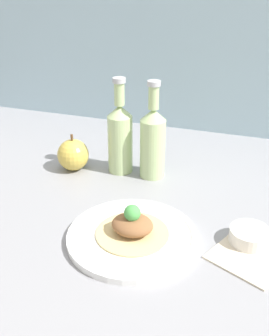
{
  "coord_description": "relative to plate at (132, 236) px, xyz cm",
  "views": [
    {
      "loc": [
        18.47,
        -74.4,
        50.35
      ],
      "look_at": [
        -7.43,
        1.56,
        9.04
      ],
      "focal_mm": 42.0,
      "sensor_mm": 36.0,
      "label": 1
    }
  ],
  "objects": [
    {
      "name": "plated_food",
      "position": [
        0.0,
        -0.0,
        2.56
      ],
      "size": [
        15.12,
        15.12,
        6.82
      ],
      "color": "#D6BC7F",
      "rests_on": "plate"
    },
    {
      "name": "dipping_bowl",
      "position": [
        22.88,
        6.53,
        0.76
      ],
      "size": [
        8.25,
        8.25,
        3.31
      ],
      "color": "silver",
      "rests_on": "ground_plane"
    },
    {
      "name": "plate",
      "position": [
        0.0,
        0.0,
        0.0
      ],
      "size": [
        27.01,
        27.01,
        1.7
      ],
      "color": "white",
      "rests_on": "ground_plane"
    },
    {
      "name": "ground_plane",
      "position": [
        3.09,
        12.56,
        -2.9
      ],
      "size": [
        180.0,
        110.0,
        4.0
      ],
      "primitive_type": "cube",
      "color": "gray"
    },
    {
      "name": "wall_backsplash",
      "position": [
        3.09,
        66.06,
        39.1
      ],
      "size": [
        180.0,
        3.0,
        80.0
      ],
      "color": "#9EBCCC",
      "rests_on": "ground_plane"
    },
    {
      "name": "napkin",
      "position": [
        23.13,
        1.7,
        -0.5
      ],
      "size": [
        16.84,
        16.46,
        0.8
      ],
      "color": "beige",
      "rests_on": "ground_plane"
    },
    {
      "name": "cider_bottle_right",
      "position": [
        -4.18,
        28.24,
        9.29
      ],
      "size": [
        6.65,
        6.65,
        25.82
      ],
      "color": "#B7D18E",
      "rests_on": "ground_plane"
    },
    {
      "name": "apple",
      "position": [
        -25.79,
        24.85,
        3.44
      ],
      "size": [
        8.66,
        8.66,
        10.32
      ],
      "color": "gold",
      "rests_on": "ground_plane"
    },
    {
      "name": "cider_bottle_left",
      "position": [
        -13.21,
        28.24,
        9.29
      ],
      "size": [
        6.65,
        6.65,
        25.82
      ],
      "color": "#B7D18E",
      "rests_on": "ground_plane"
    }
  ]
}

